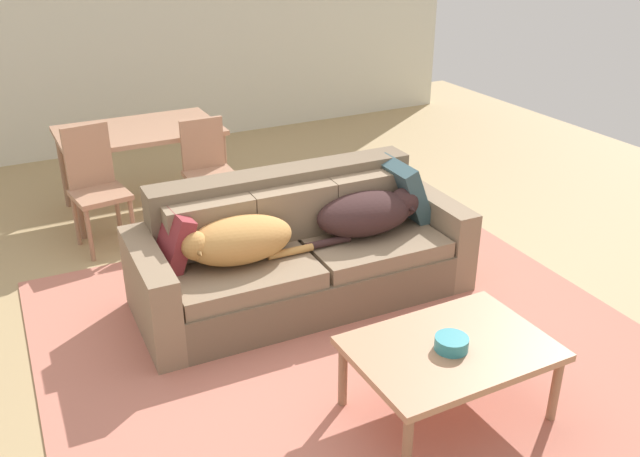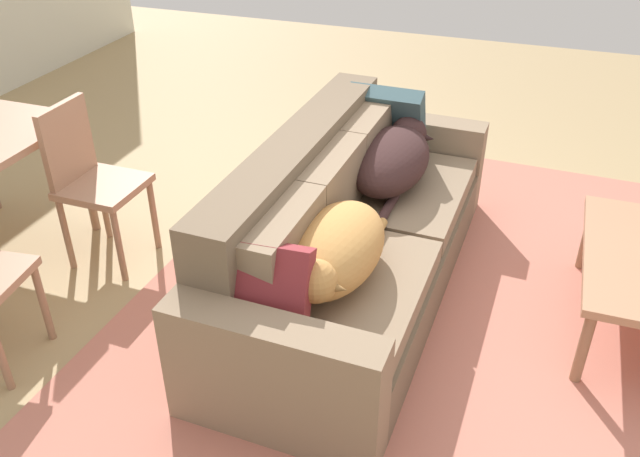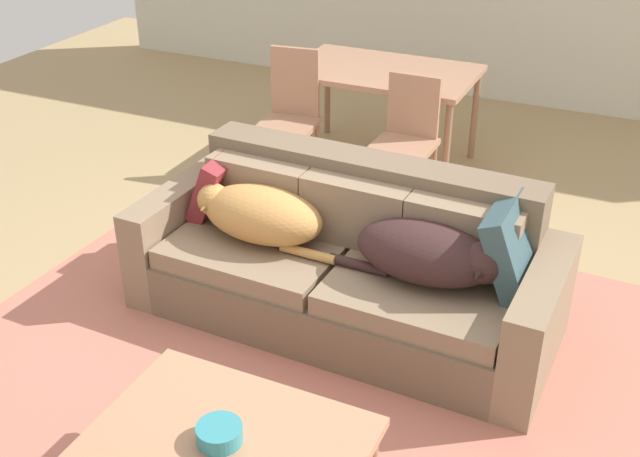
{
  "view_description": "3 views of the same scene",
  "coord_description": "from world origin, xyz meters",
  "px_view_note": "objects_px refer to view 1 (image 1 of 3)",
  "views": [
    {
      "loc": [
        -1.64,
        -3.62,
        2.48
      ],
      "look_at": [
        0.23,
        -0.02,
        0.57
      ],
      "focal_mm": 38.44,
      "sensor_mm": 36.0,
      "label": 1
    },
    {
      "loc": [
        -2.6,
        -0.67,
        2.19
      ],
      "look_at": [
        -0.04,
        0.23,
        0.48
      ],
      "focal_mm": 37.52,
      "sensor_mm": 36.0,
      "label": 2
    },
    {
      "loc": [
        1.53,
        -3.16,
        2.55
      ],
      "look_at": [
        0.12,
        -0.1,
        0.66
      ],
      "focal_mm": 44.04,
      "sensor_mm": 36.0,
      "label": 3
    }
  ],
  "objects_px": {
    "dog_on_right_cushion": "(369,213)",
    "dining_chair_near_right": "(208,168)",
    "couch": "(299,253)",
    "bowl_on_coffee_table": "(451,343)",
    "dining_chair_near_left": "(96,182)",
    "dog_on_left_cushion": "(237,240)",
    "dining_table": "(139,136)",
    "throw_pillow_by_right_arm": "(403,190)",
    "throw_pillow_by_left_arm": "(172,239)",
    "coffee_table": "(450,353)"
  },
  "relations": [
    {
      "from": "dining_chair_near_left",
      "to": "throw_pillow_by_right_arm",
      "type": "bearing_deg",
      "value": -43.84
    },
    {
      "from": "couch",
      "to": "dog_on_right_cushion",
      "type": "distance_m",
      "value": 0.55
    },
    {
      "from": "throw_pillow_by_left_arm",
      "to": "bowl_on_coffee_table",
      "type": "xyz_separation_m",
      "value": [
        0.98,
        -1.59,
        -0.11
      ]
    },
    {
      "from": "dining_table",
      "to": "dining_chair_near_left",
      "type": "relative_size",
      "value": 1.4
    },
    {
      "from": "coffee_table",
      "to": "dining_chair_near_right",
      "type": "xyz_separation_m",
      "value": [
        -0.3,
        2.89,
        0.12
      ]
    },
    {
      "from": "couch",
      "to": "throw_pillow_by_left_arm",
      "type": "bearing_deg",
      "value": 176.82
    },
    {
      "from": "throw_pillow_by_right_arm",
      "to": "dog_on_right_cushion",
      "type": "bearing_deg",
      "value": -160.26
    },
    {
      "from": "dog_on_right_cushion",
      "to": "dining_table",
      "type": "relative_size",
      "value": 0.66
    },
    {
      "from": "dog_on_left_cushion",
      "to": "throw_pillow_by_right_arm",
      "type": "relative_size",
      "value": 1.93
    },
    {
      "from": "dining_table",
      "to": "throw_pillow_by_right_arm",
      "type": "bearing_deg",
      "value": -54.28
    },
    {
      "from": "dining_chair_near_left",
      "to": "dining_chair_near_right",
      "type": "distance_m",
      "value": 0.9
    },
    {
      "from": "throw_pillow_by_right_arm",
      "to": "dining_chair_near_left",
      "type": "relative_size",
      "value": 0.46
    },
    {
      "from": "throw_pillow_by_right_arm",
      "to": "dining_chair_near_right",
      "type": "relative_size",
      "value": 0.49
    },
    {
      "from": "throw_pillow_by_right_arm",
      "to": "bowl_on_coffee_table",
      "type": "relative_size",
      "value": 2.54
    },
    {
      "from": "bowl_on_coffee_table",
      "to": "dining_chair_near_left",
      "type": "bearing_deg",
      "value": 111.86
    },
    {
      "from": "throw_pillow_by_left_arm",
      "to": "dining_chair_near_right",
      "type": "distance_m",
      "value": 1.49
    },
    {
      "from": "dog_on_left_cushion",
      "to": "dog_on_right_cushion",
      "type": "height_order",
      "value": "dog_on_left_cushion"
    },
    {
      "from": "bowl_on_coffee_table",
      "to": "dining_chair_near_right",
      "type": "height_order",
      "value": "dining_chair_near_right"
    },
    {
      "from": "couch",
      "to": "dog_on_left_cushion",
      "type": "bearing_deg",
      "value": -166.6
    },
    {
      "from": "dining_table",
      "to": "dining_chair_near_right",
      "type": "distance_m",
      "value": 0.75
    },
    {
      "from": "dog_on_right_cushion",
      "to": "dining_chair_near_right",
      "type": "xyz_separation_m",
      "value": [
        -0.64,
        1.5,
        -0.06
      ]
    },
    {
      "from": "bowl_on_coffee_table",
      "to": "dining_chair_near_right",
      "type": "relative_size",
      "value": 0.19
    },
    {
      "from": "throw_pillow_by_left_arm",
      "to": "dining_chair_near_right",
      "type": "bearing_deg",
      "value": 62.43
    },
    {
      "from": "throw_pillow_by_left_arm",
      "to": "coffee_table",
      "type": "relative_size",
      "value": 0.36
    },
    {
      "from": "throw_pillow_by_left_arm",
      "to": "coffee_table",
      "type": "height_order",
      "value": "throw_pillow_by_left_arm"
    },
    {
      "from": "dog_on_right_cushion",
      "to": "dining_chair_near_right",
      "type": "relative_size",
      "value": 0.98
    },
    {
      "from": "throw_pillow_by_right_arm",
      "to": "dining_table",
      "type": "bearing_deg",
      "value": 125.72
    },
    {
      "from": "couch",
      "to": "dining_table",
      "type": "bearing_deg",
      "value": 107.55
    },
    {
      "from": "coffee_table",
      "to": "dog_on_right_cushion",
      "type": "bearing_deg",
      "value": 76.3
    },
    {
      "from": "throw_pillow_by_left_arm",
      "to": "dining_table",
      "type": "height_order",
      "value": "throw_pillow_by_left_arm"
    },
    {
      "from": "bowl_on_coffee_table",
      "to": "dining_table",
      "type": "height_order",
      "value": "dining_table"
    },
    {
      "from": "dog_on_left_cushion",
      "to": "throw_pillow_by_right_arm",
      "type": "xyz_separation_m",
      "value": [
        1.33,
        0.12,
        0.05
      ]
    },
    {
      "from": "throw_pillow_by_left_arm",
      "to": "dining_table",
      "type": "bearing_deg",
      "value": 81.64
    },
    {
      "from": "dog_on_right_cushion",
      "to": "dining_chair_near_left",
      "type": "bearing_deg",
      "value": 136.56
    },
    {
      "from": "couch",
      "to": "throw_pillow_by_right_arm",
      "type": "distance_m",
      "value": 0.9
    },
    {
      "from": "throw_pillow_by_right_arm",
      "to": "bowl_on_coffee_table",
      "type": "bearing_deg",
      "value": -115.23
    },
    {
      "from": "dog_on_right_cushion",
      "to": "coffee_table",
      "type": "xyz_separation_m",
      "value": [
        -0.34,
        -1.39,
        -0.18
      ]
    },
    {
      "from": "throw_pillow_by_left_arm",
      "to": "dog_on_right_cushion",
      "type": "bearing_deg",
      "value": -7.82
    },
    {
      "from": "coffee_table",
      "to": "dining_table",
      "type": "distance_m",
      "value": 3.58
    },
    {
      "from": "throw_pillow_by_left_arm",
      "to": "dining_chair_near_right",
      "type": "xyz_separation_m",
      "value": [
        0.69,
        1.32,
        -0.07
      ]
    },
    {
      "from": "dog_on_left_cushion",
      "to": "throw_pillow_by_right_arm",
      "type": "height_order",
      "value": "throw_pillow_by_right_arm"
    },
    {
      "from": "bowl_on_coffee_table",
      "to": "dining_chair_near_left",
      "type": "xyz_separation_m",
      "value": [
        -1.19,
        2.96,
        0.06
      ]
    },
    {
      "from": "dog_on_right_cushion",
      "to": "coffee_table",
      "type": "relative_size",
      "value": 0.87
    },
    {
      "from": "dog_on_left_cushion",
      "to": "dog_on_right_cushion",
      "type": "xyz_separation_m",
      "value": [
        0.96,
        -0.01,
        0.0
      ]
    },
    {
      "from": "couch",
      "to": "dog_on_left_cushion",
      "type": "relative_size",
      "value": 2.68
    },
    {
      "from": "bowl_on_coffee_table",
      "to": "dining_table",
      "type": "bearing_deg",
      "value": 101.14
    },
    {
      "from": "throw_pillow_by_right_arm",
      "to": "throw_pillow_by_left_arm",
      "type": "bearing_deg",
      "value": 178.31
    },
    {
      "from": "couch",
      "to": "coffee_table",
      "type": "distance_m",
      "value": 1.51
    },
    {
      "from": "couch",
      "to": "dining_chair_near_right",
      "type": "xyz_separation_m",
      "value": [
        -0.16,
        1.39,
        0.19
      ]
    },
    {
      "from": "dining_chair_near_left",
      "to": "dog_on_right_cushion",
      "type": "bearing_deg",
      "value": -52.43
    }
  ]
}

